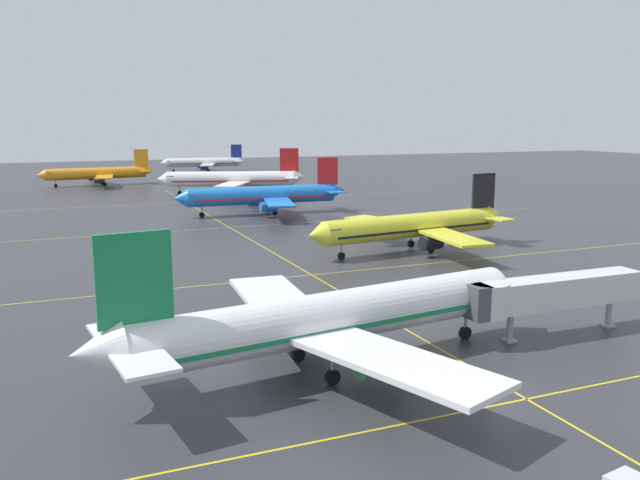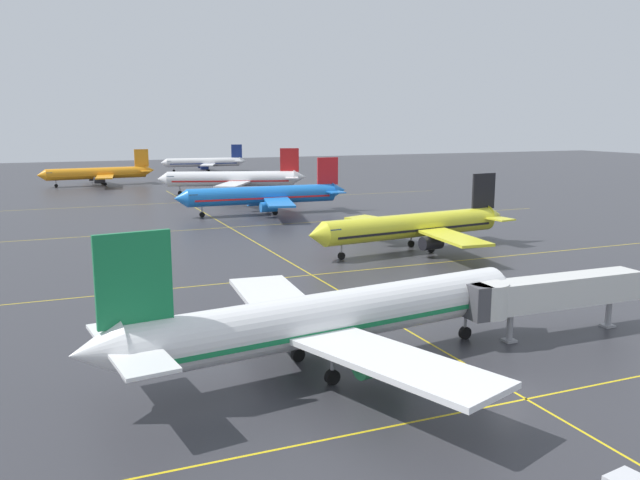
# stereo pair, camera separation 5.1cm
# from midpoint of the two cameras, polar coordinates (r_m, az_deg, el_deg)

# --- Properties ---
(ground_plane) EXTENTS (600.00, 600.00, 0.00)m
(ground_plane) POSITION_cam_midpoint_polar(r_m,az_deg,el_deg) (50.68, 16.17, -12.42)
(ground_plane) COLOR #333338
(airliner_front_gate) EXTENTS (39.51, 33.79, 12.28)m
(airliner_front_gate) POSITION_cam_midpoint_polar(r_m,az_deg,el_deg) (50.96, 0.98, -6.84)
(airliner_front_gate) COLOR white
(airliner_front_gate) RESTS_ON ground
(airliner_second_row) EXTENTS (35.90, 30.75, 11.16)m
(airliner_second_row) POSITION_cam_midpoint_polar(r_m,az_deg,el_deg) (98.37, 8.26, 1.24)
(airliner_second_row) COLOR yellow
(airliner_second_row) RESTS_ON ground
(airliner_third_row) EXTENTS (37.22, 32.17, 11.60)m
(airliner_third_row) POSITION_cam_midpoint_polar(r_m,az_deg,el_deg) (136.74, -4.91, 3.93)
(airliner_third_row) COLOR blue
(airliner_third_row) RESTS_ON ground
(airliner_far_left_stand) EXTENTS (38.35, 32.80, 12.23)m
(airliner_far_left_stand) POSITION_cam_midpoint_polar(r_m,az_deg,el_deg) (174.08, -7.68, 5.34)
(airliner_far_left_stand) COLOR white
(airliner_far_left_stand) RESTS_ON ground
(airliner_far_right_stand) EXTENTS (34.37, 29.51, 10.68)m
(airliner_far_right_stand) POSITION_cam_midpoint_polar(r_m,az_deg,el_deg) (208.90, -18.92, 5.56)
(airliner_far_right_stand) COLOR orange
(airliner_far_right_stand) RESTS_ON ground
(airliner_distant_taxiway) EXTENTS (33.05, 28.32, 10.27)m
(airliner_distant_taxiway) POSITION_cam_midpoint_polar(r_m,az_deg,el_deg) (257.15, -10.14, 6.73)
(airliner_distant_taxiway) COLOR white
(airliner_distant_taxiway) RESTS_ON ground
(taxiway_markings) EXTENTS (138.53, 178.62, 0.01)m
(taxiway_markings) POSITION_cam_midpoint_polar(r_m,az_deg,el_deg) (101.38, -5.04, -0.60)
(taxiway_markings) COLOR yellow
(taxiway_markings) RESTS_ON ground
(jet_bridge) EXTENTS (18.43, 3.38, 5.58)m
(jet_bridge) POSITION_cam_midpoint_polar(r_m,az_deg,el_deg) (61.64, 18.88, -4.49)
(jet_bridge) COLOR silver
(jet_bridge) RESTS_ON ground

